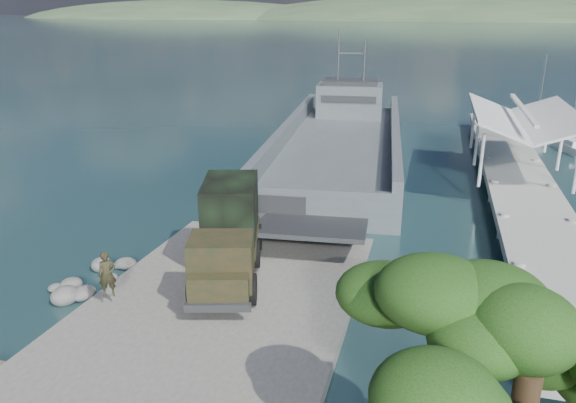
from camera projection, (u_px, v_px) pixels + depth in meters
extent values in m
plane|color=#183A3B|center=(227.00, 304.00, 22.64)|extent=(1400.00, 1400.00, 0.00)
cube|color=slate|center=(217.00, 311.00, 21.65)|extent=(10.00, 18.00, 0.50)
cube|color=#B3B3A8|center=(518.00, 179.00, 35.66)|extent=(4.00, 44.00, 0.50)
cube|color=#4C545A|center=(340.00, 154.00, 43.77)|extent=(11.29, 30.12, 2.46)
cube|color=#4C545A|center=(288.00, 130.00, 43.84)|extent=(3.07, 29.42, 1.28)
cube|color=#4C545A|center=(395.00, 134.00, 42.51)|extent=(3.07, 29.42, 1.28)
cube|color=#4C545A|center=(318.00, 212.00, 29.97)|extent=(8.85, 1.14, 2.55)
cube|color=#4C545A|center=(350.00, 100.00, 52.03)|extent=(6.21, 4.41, 2.95)
cube|color=#282B2D|center=(350.00, 82.00, 51.48)|extent=(5.16, 3.55, 0.39)
cylinder|color=gray|center=(338.00, 56.00, 50.93)|extent=(0.16, 0.16, 4.91)
cylinder|color=gray|center=(364.00, 62.00, 50.71)|extent=(0.16, 0.16, 3.93)
cylinder|color=black|center=(194.00, 289.00, 21.46)|extent=(0.74, 1.31, 1.24)
cylinder|color=black|center=(251.00, 289.00, 21.48)|extent=(0.74, 1.31, 1.24)
cylinder|color=black|center=(205.00, 254.00, 24.52)|extent=(0.74, 1.31, 1.24)
cylinder|color=black|center=(255.00, 254.00, 24.54)|extent=(0.74, 1.31, 1.24)
cylinder|color=black|center=(210.00, 237.00, 26.33)|extent=(0.74, 1.31, 1.24)
cylinder|color=black|center=(257.00, 237.00, 26.34)|extent=(0.74, 1.31, 1.24)
cube|color=black|center=(229.00, 257.00, 23.95)|extent=(3.91, 7.54, 0.24)
cube|color=black|center=(221.00, 261.00, 21.19)|extent=(2.80, 2.46, 1.91)
cube|color=black|center=(219.00, 287.00, 20.26)|extent=(2.34, 1.40, 0.95)
cube|color=black|center=(231.00, 237.00, 25.10)|extent=(3.44, 4.86, 0.33)
cube|color=black|center=(230.00, 207.00, 24.82)|extent=(3.15, 4.09, 2.38)
cube|color=#282B2D|center=(218.00, 307.00, 20.00)|extent=(2.36, 0.85, 0.29)
imported|color=black|center=(108.00, 284.00, 21.30)|extent=(0.79, 0.74, 1.81)
cube|color=white|center=(569.00, 147.00, 46.88)|extent=(2.95, 5.34, 0.84)
cube|color=white|center=(576.00, 143.00, 45.82)|extent=(1.69, 1.81, 0.56)
cylinder|color=gray|center=(575.00, 111.00, 45.88)|extent=(0.09, 0.09, 5.60)
cube|color=white|center=(535.00, 132.00, 52.40)|extent=(2.58, 6.38, 1.01)
cube|color=white|center=(537.00, 127.00, 51.20)|extent=(1.79, 1.99, 0.68)
cylinder|color=gray|center=(541.00, 92.00, 51.20)|extent=(0.11, 0.11, 6.76)
ellipsoid|color=#13390F|center=(529.00, 375.00, 10.55)|extent=(4.80, 4.45, 2.06)
ellipsoid|color=#13390F|center=(386.00, 293.00, 13.59)|extent=(2.40, 2.40, 1.37)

